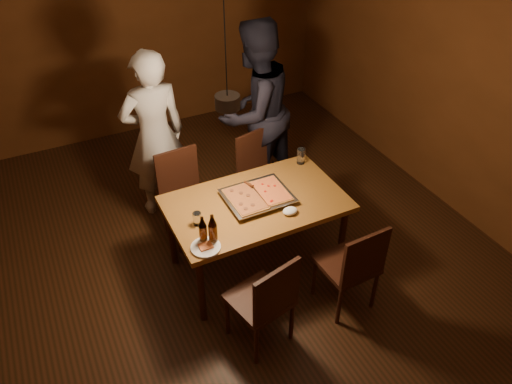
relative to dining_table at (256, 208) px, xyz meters
name	(u,v)px	position (x,y,z in m)	size (l,w,h in m)	color
room_shell	(229,144)	(-0.24, -0.03, 0.72)	(6.00, 6.00, 6.00)	#391C0F
dining_table	(256,208)	(0.00, 0.00, 0.00)	(1.50, 0.90, 0.75)	#9D6527
chair_far_left	(183,187)	(-0.41, 0.75, -0.14)	(0.44, 0.44, 0.49)	#38190F
chair_far_right	(260,167)	(0.40, 0.73, -0.14)	(0.51, 0.51, 0.49)	#38190F
chair_near_left	(267,297)	(-0.31, -0.81, -0.14)	(0.51, 0.51, 0.49)	#38190F
chair_near_right	(355,262)	(0.48, -0.80, -0.14)	(0.44, 0.44, 0.49)	#38190F
pizza_tray	(258,197)	(0.02, 0.02, 0.10)	(0.55, 0.45, 0.05)	silver
pizza_meat	(245,199)	(-0.10, 0.01, 0.13)	(0.26, 0.41, 0.02)	maroon
pizza_cheese	(271,191)	(0.15, 0.01, 0.13)	(0.24, 0.38, 0.02)	gold
spatula	(257,192)	(0.03, 0.04, 0.14)	(0.09, 0.24, 0.04)	silver
beer_bottle_a	(203,230)	(-0.58, -0.26, 0.19)	(0.06, 0.06, 0.24)	black
beer_bottle_b	(213,229)	(-0.51, -0.30, 0.20)	(0.07, 0.07, 0.26)	black
water_glass_left	(197,219)	(-0.55, -0.05, 0.13)	(0.07, 0.07, 0.11)	silver
water_glass_right	(301,156)	(0.63, 0.34, 0.15)	(0.07, 0.07, 0.15)	silver
plate_slice	(206,247)	(-0.59, -0.34, 0.08)	(0.23, 0.23, 0.03)	white
napkin	(290,211)	(0.18, -0.27, 0.10)	(0.13, 0.10, 0.05)	white
diner_white	(155,136)	(-0.50, 1.23, 0.20)	(0.64, 0.42, 1.74)	silver
diner_dark	(255,112)	(0.54, 1.11, 0.27)	(0.92, 0.72, 1.89)	black
pendant_lamp	(227,101)	(-0.24, -0.03, 1.08)	(0.18, 0.18, 1.10)	black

